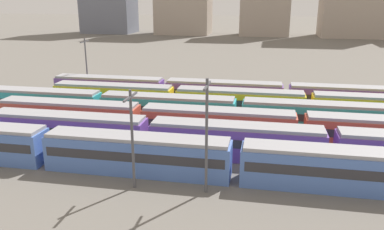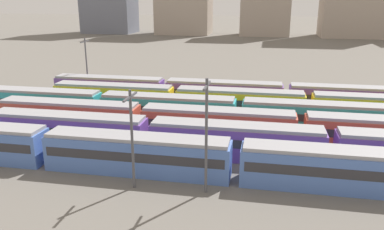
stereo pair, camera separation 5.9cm
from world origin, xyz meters
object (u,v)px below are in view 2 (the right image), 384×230
at_px(train_track_0, 137,154).
at_px(catenary_pole_3, 87,63).
at_px(catenary_pole_0, 206,132).
at_px(train_track_1, 330,147).
at_px(catenary_pole_2, 132,135).
at_px(train_track_5, 224,93).
at_px(train_track_3, 239,113).
at_px(train_track_4, 382,109).

relative_size(train_track_0, catenary_pole_3, 5.81).
relative_size(train_track_0, catenary_pole_0, 5.52).
relative_size(train_track_1, catenary_pole_2, 8.34).
bearing_deg(catenary_pole_0, train_track_5, 93.37).
xyz_separation_m(train_track_3, train_track_5, (-3.12, 10.40, -0.00)).
relative_size(train_track_3, catenary_pole_0, 7.39).
bearing_deg(train_track_1, catenary_pole_3, 147.48).
bearing_deg(catenary_pole_0, train_track_3, 85.61).
height_order(train_track_5, catenary_pole_0, catenary_pole_0).
distance_m(train_track_1, catenary_pole_0, 14.40).
bearing_deg(train_track_4, catenary_pole_3, 170.08).
xyz_separation_m(train_track_1, catenary_pole_3, (-37.01, 23.60, 3.44)).
bearing_deg(train_track_5, train_track_0, -101.79).
distance_m(train_track_0, catenary_pole_3, 34.42).
relative_size(train_track_3, train_track_4, 0.80).
bearing_deg(train_track_0, train_track_4, 37.45).
distance_m(train_track_5, catenary_pole_3, 24.38).
height_order(catenary_pole_0, catenary_pole_2, catenary_pole_0).
bearing_deg(train_track_1, train_track_0, -164.27).
relative_size(train_track_4, catenary_pole_2, 10.45).
relative_size(train_track_5, catenary_pole_0, 5.52).
distance_m(train_track_1, train_track_4, 17.86).
bearing_deg(train_track_1, catenary_pole_2, -154.68).
xyz_separation_m(train_track_0, train_track_5, (5.43, 26.00, 0.00)).
height_order(train_track_3, catenary_pole_3, catenary_pole_3).
xyz_separation_m(train_track_3, catenary_pole_0, (-1.42, -18.47, 3.70)).
bearing_deg(train_track_3, train_track_0, -118.72).
bearing_deg(catenary_pole_2, catenary_pole_0, 2.82).
height_order(train_track_1, catenary_pole_3, catenary_pole_3).
xyz_separation_m(train_track_3, catenary_pole_3, (-27.09, 13.20, 3.44)).
relative_size(catenary_pole_0, catenary_pole_2, 1.13).
relative_size(train_track_3, train_track_5, 1.34).
height_order(train_track_4, catenary_pole_2, catenary_pole_2).
height_order(train_track_0, train_track_3, same).
xyz_separation_m(train_track_5, catenary_pole_0, (1.70, -28.87, 3.70)).
relative_size(train_track_1, train_track_4, 0.80).
relative_size(train_track_0, train_track_5, 1.00).
height_order(catenary_pole_0, catenary_pole_3, catenary_pole_0).
distance_m(train_track_1, train_track_5, 24.55).
bearing_deg(catenary_pole_2, catenary_pole_3, 121.08).
xyz_separation_m(train_track_1, catenary_pole_2, (-17.73, -8.39, 3.11)).
distance_m(train_track_5, catenary_pole_0, 29.16).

